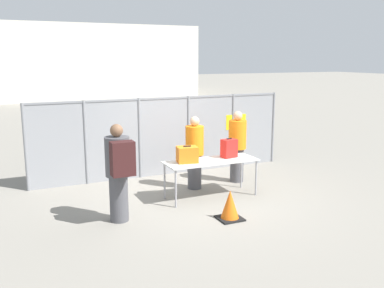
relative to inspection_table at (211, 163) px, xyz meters
name	(u,v)px	position (x,y,z in m)	size (l,w,h in m)	color
ground_plane	(200,197)	(-0.23, 0.06, -0.73)	(120.00, 120.00, 0.00)	gray
fence_section	(165,134)	(-0.22, 2.08, 0.29)	(6.59, 0.07, 1.96)	gray
inspection_table	(211,163)	(0.00, 0.00, 0.00)	(1.98, 0.72, 0.80)	silver
suitcase_orange	(187,155)	(-0.52, 0.06, 0.22)	(0.46, 0.39, 0.35)	orange
suitcase_red	(229,148)	(0.48, 0.09, 0.26)	(0.35, 0.26, 0.42)	red
traveler_hooded	(119,169)	(-2.13, -0.57, 0.24)	(0.44, 0.68, 1.78)	#4C4C51
security_worker_near	(195,152)	(-0.06, 0.69, 0.11)	(0.41, 0.41, 1.64)	#4C4C51
security_worker_far	(237,146)	(1.09, 0.77, 0.14)	(0.42, 0.42, 1.69)	#4C4C51
utility_trailer	(159,146)	(0.21, 3.69, -0.35)	(4.45, 1.97, 0.66)	#4C6B47
distant_hangar	(85,62)	(2.81, 27.52, 1.84)	(14.38, 12.05, 5.14)	beige
traffic_cone	(230,206)	(-0.27, -1.29, -0.48)	(0.44, 0.44, 0.55)	black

